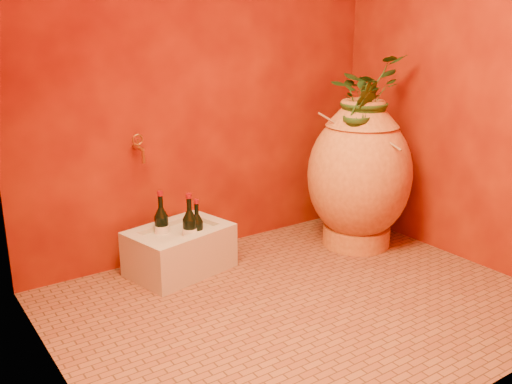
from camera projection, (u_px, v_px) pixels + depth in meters
floor at (301, 304)px, 3.07m from camera, size 2.50×2.50×0.00m
wall_back at (204, 57)px, 3.49m from camera, size 2.50×0.02×2.50m
wall_left at (35, 84)px, 2.03m from camera, size 0.02×2.00×2.50m
wall_right at (471, 58)px, 3.38m from camera, size 0.02×2.00×2.50m
amphora at (359, 175)px, 3.75m from camera, size 0.84×0.84×0.98m
stone_basin at (180, 251)px, 3.44m from camera, size 0.66×0.52×0.28m
wine_bottle_a at (197, 232)px, 3.38m from camera, size 0.08×0.08×0.31m
wine_bottle_b at (162, 228)px, 3.40m from camera, size 0.09×0.09×0.35m
wine_bottle_c at (190, 231)px, 3.36m from camera, size 0.09×0.09×0.35m
wall_tap at (139, 147)px, 3.31m from camera, size 0.07×0.15×0.16m
plant_main at (365, 96)px, 3.62m from camera, size 0.53×0.49×0.51m
plant_side at (360, 112)px, 3.50m from camera, size 0.27×0.25×0.39m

